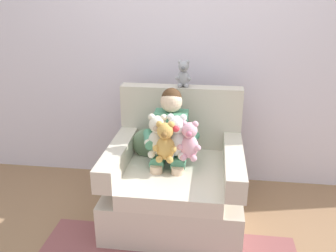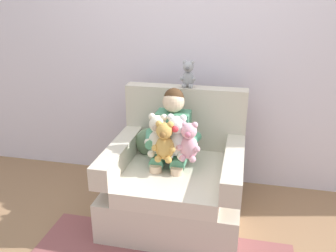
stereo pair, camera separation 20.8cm
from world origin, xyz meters
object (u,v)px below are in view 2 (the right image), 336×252
object	(u,v)px
armchair	(177,180)
seated_child	(172,137)
plush_grey_on_backrest	(188,75)
plush_honey	(165,142)
plush_cream	(158,136)
plush_white	(177,137)
plush_pink	(189,142)
throw_pillow	(151,143)

from	to	relation	value
armchair	seated_child	world-z (taller)	seated_child
seated_child	plush_grey_on_backrest	world-z (taller)	plush_grey_on_backrest
seated_child	plush_grey_on_backrest	xyz separation A→B (m)	(0.07, 0.32, 0.42)
plush_honey	plush_grey_on_backrest	size ratio (longest dim) A/B	1.36
seated_child	plush_cream	distance (m)	0.16
plush_white	plush_grey_on_backrest	xyz separation A→B (m)	(0.00, 0.45, 0.37)
plush_grey_on_backrest	plush_pink	bearing A→B (deg)	-93.97
seated_child	plush_honey	size ratio (longest dim) A/B	2.72
plush_cream	plush_honey	xyz separation A→B (m)	(0.07, -0.07, -0.01)
throw_pillow	plush_honey	bearing A→B (deg)	-58.20
throw_pillow	plush_white	bearing A→B (deg)	-41.02
armchair	plush_grey_on_backrest	size ratio (longest dim) A/B	4.56
plush_pink	plush_grey_on_backrest	bearing A→B (deg)	122.84
plush_grey_on_backrest	throw_pillow	size ratio (longest dim) A/B	0.85
seated_child	plush_pink	distance (m)	0.22
plush_honey	throw_pillow	size ratio (longest dim) A/B	1.17
armchair	plush_cream	distance (m)	0.43
plush_cream	plush_grey_on_backrest	bearing A→B (deg)	89.82
plush_pink	plush_honey	distance (m)	0.18
plush_white	plush_honey	size ratio (longest dim) A/B	1.11
plush_honey	throw_pillow	world-z (taller)	plush_honey
plush_white	plush_honey	xyz separation A→B (m)	(-0.07, -0.07, -0.01)
armchair	plush_cream	xyz separation A→B (m)	(-0.13, -0.09, 0.40)
plush_white	throw_pillow	size ratio (longest dim) A/B	1.29
plush_cream	throw_pillow	xyz separation A→B (m)	(-0.12, 0.23, -0.16)
plush_white	plush_grey_on_backrest	world-z (taller)	plush_grey_on_backrest
plush_honey	plush_grey_on_backrest	xyz separation A→B (m)	(0.08, 0.52, 0.38)
armchair	plush_white	size ratio (longest dim) A/B	3.02
plush_pink	plush_grey_on_backrest	size ratio (longest dim) A/B	1.33
plush_pink	plush_honey	size ratio (longest dim) A/B	0.98
plush_white	plush_grey_on_backrest	distance (m)	0.58
plush_honey	plush_grey_on_backrest	world-z (taller)	plush_grey_on_backrest
plush_white	throw_pillow	bearing A→B (deg)	156.25
plush_grey_on_backrest	armchair	bearing A→B (deg)	-107.48
plush_cream	plush_honey	bearing A→B (deg)	-29.98
plush_white	plush_cream	world-z (taller)	plush_white
armchair	plush_white	xyz separation A→B (m)	(0.01, -0.09, 0.41)
plush_pink	throw_pillow	size ratio (longest dim) A/B	1.14
armchair	plush_white	distance (m)	0.42
plush_white	throw_pillow	world-z (taller)	plush_white
armchair	plush_honey	xyz separation A→B (m)	(-0.06, -0.16, 0.39)
plush_cream	plush_white	bearing A→B (deg)	17.60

